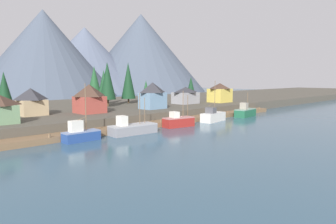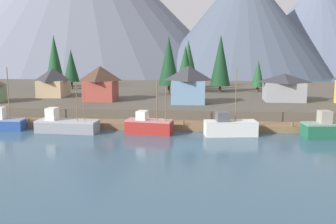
% 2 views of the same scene
% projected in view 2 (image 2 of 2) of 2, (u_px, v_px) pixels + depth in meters
% --- Properties ---
extents(ground_plane, '(400.00, 400.00, 1.00)m').
position_uv_depth(ground_plane, '(169.00, 112.00, 80.72)').
color(ground_plane, '#335166').
extents(dock, '(80.00, 4.00, 1.60)m').
position_uv_depth(dock, '(158.00, 125.00, 62.86)').
color(dock, brown).
rests_on(dock, ground_plane).
extents(shoreline_bank, '(400.00, 56.00, 2.50)m').
position_uv_depth(shoreline_bank, '(173.00, 96.00, 92.23)').
color(shoreline_bank, '#4C473D').
rests_on(shoreline_bank, ground_plane).
extents(mountain_central_peak, '(78.66, 78.66, 47.46)m').
position_uv_depth(mountain_central_peak, '(244.00, 20.00, 178.56)').
color(mountain_central_peak, '#475160').
rests_on(mountain_central_peak, ground_plane).
extents(mountain_east_peak, '(86.38, 86.38, 45.08)m').
position_uv_depth(mountain_east_peak, '(319.00, 25.00, 200.33)').
color(mountain_east_peak, slate).
rests_on(mountain_east_peak, ground_plane).
extents(fishing_boat_blue, '(6.12, 2.42, 9.52)m').
position_uv_depth(fishing_boat_blue, '(3.00, 122.00, 61.61)').
color(fishing_boat_blue, navy).
rests_on(fishing_boat_blue, ground_plane).
extents(fishing_boat_grey, '(9.29, 3.79, 7.64)m').
position_uv_depth(fishing_boat_grey, '(66.00, 125.00, 60.01)').
color(fishing_boat_grey, gray).
rests_on(fishing_boat_grey, ground_plane).
extents(fishing_boat_red, '(7.08, 3.62, 7.67)m').
position_uv_depth(fishing_boat_red, '(149.00, 126.00, 58.97)').
color(fishing_boat_red, maroon).
rests_on(fishing_boat_red, ground_plane).
extents(fishing_boat_white, '(7.70, 3.84, 9.76)m').
position_uv_depth(fishing_boat_white, '(230.00, 127.00, 57.76)').
color(fishing_boat_white, silver).
rests_on(fishing_boat_white, ground_plane).
extents(fishing_boat_green, '(7.79, 4.01, 6.46)m').
position_uv_depth(fishing_boat_green, '(330.00, 129.00, 56.43)').
color(fishing_boat_green, '#1E5B3D').
rests_on(fishing_boat_green, ground_plane).
extents(house_red, '(5.91, 5.96, 6.47)m').
position_uv_depth(house_red, '(100.00, 83.00, 75.73)').
color(house_red, '#9E4238').
rests_on(house_red, shoreline_bank).
extents(house_grey, '(7.52, 5.64, 5.09)m').
position_uv_depth(house_grey, '(284.00, 87.00, 75.06)').
color(house_grey, gray).
rests_on(house_grey, shoreline_bank).
extents(house_blue, '(6.18, 4.85, 6.72)m').
position_uv_depth(house_blue, '(189.00, 84.00, 71.70)').
color(house_blue, '#6689A8').
rests_on(house_blue, shoreline_bank).
extents(house_tan, '(5.37, 6.08, 5.74)m').
position_uv_depth(house_tan, '(53.00, 82.00, 81.58)').
color(house_tan, tan).
rests_on(house_tan, shoreline_bank).
extents(conifer_near_right, '(4.45, 4.45, 12.63)m').
position_uv_depth(conifer_near_right, '(221.00, 60.00, 88.93)').
color(conifer_near_right, '#4C3823').
rests_on(conifer_near_right, shoreline_bank).
extents(conifer_mid_left, '(3.96, 3.96, 10.20)m').
position_uv_depth(conifer_mid_left, '(185.00, 64.00, 91.36)').
color(conifer_mid_left, '#4C3823').
rests_on(conifer_mid_left, shoreline_bank).
extents(conifer_mid_right, '(3.67, 3.67, 9.40)m').
position_uv_depth(conifer_mid_right, '(71.00, 66.00, 95.31)').
color(conifer_mid_right, '#4C3823').
rests_on(conifer_mid_right, shoreline_bank).
extents(conifer_back_left, '(4.43, 4.43, 12.24)m').
position_uv_depth(conifer_back_left, '(169.00, 61.00, 84.76)').
color(conifer_back_left, '#4C3823').
rests_on(conifer_back_left, shoreline_bank).
extents(conifer_back_right, '(2.81, 2.81, 7.09)m').
position_uv_depth(conifer_back_right, '(258.00, 73.00, 90.20)').
color(conifer_back_right, '#4C3823').
rests_on(conifer_back_right, shoreline_bank).
extents(conifer_centre, '(4.77, 4.77, 11.55)m').
position_uv_depth(conifer_centre, '(188.00, 61.00, 97.21)').
color(conifer_centre, '#4C3823').
rests_on(conifer_centre, shoreline_bank).
extents(conifer_far_left, '(4.53, 4.53, 12.82)m').
position_uv_depth(conifer_far_left, '(54.00, 59.00, 99.33)').
color(conifer_far_left, '#4C3823').
rests_on(conifer_far_left, shoreline_bank).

